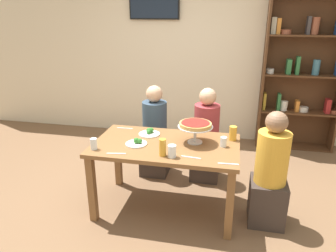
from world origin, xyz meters
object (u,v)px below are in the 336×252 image
dining_table (166,153)px  salad_plate_far_diner (149,133)px  diner_far_left (155,137)px  beer_glass_amber_tall (233,133)px  diner_head_east (270,178)px  diner_far_right (206,141)px  bookshelf (302,73)px  cutlery_fork_far (116,153)px  salad_plate_near_diner (137,143)px  water_glass_clear_far (224,142)px  cutlery_fork_near (125,128)px  television (154,4)px  beer_glass_amber_short (163,147)px  water_glass_clear_near (172,151)px  cutlery_knife_near (191,157)px  cutlery_knife_far (228,164)px  deep_dish_pizza_stand (195,126)px  water_glass_clear_spare (94,144)px

dining_table → salad_plate_far_diner: 0.32m
diner_far_left → beer_glass_amber_tall: diner_far_left is taller
diner_head_east → diner_far_right: same height
bookshelf → cutlery_fork_far: size_ratio=12.29×
diner_far_right → salad_plate_near_diner: 1.05m
water_glass_clear_far → cutlery_fork_near: (-1.10, 0.28, -0.05)m
water_glass_clear_far → diner_head_east: bearing=-9.3°
dining_table → salad_plate_near_diner: size_ratio=6.77×
television → diner_head_east: bearing=-52.2°
diner_far_left → bookshelf: bearing=124.6°
salad_plate_near_diner → beer_glass_amber_short: 0.37m
diner_head_east → water_glass_clear_far: size_ratio=11.91×
water_glass_clear_near → cutlery_knife_near: size_ratio=0.64×
diner_far_right → salad_plate_near_diner: (-0.61, -0.81, 0.27)m
beer_glass_amber_short → cutlery_knife_near: 0.27m
diner_head_east → cutlery_knife_far: diner_head_east is taller
water_glass_clear_near → cutlery_knife_near: (0.17, 0.02, -0.05)m
beer_glass_amber_short → cutlery_knife_far: bearing=-4.8°
dining_table → diner_far_right: size_ratio=1.25×
bookshelf → cutlery_fork_near: (-2.10, -1.70, -0.39)m
diner_head_east → water_glass_clear_near: diner_head_east is taller
beer_glass_amber_tall → cutlery_knife_far: bearing=-92.3°
salad_plate_far_diner → beer_glass_amber_tall: size_ratio=1.54×
water_glass_clear_far → deep_dish_pizza_stand: bearing=171.9°
deep_dish_pizza_stand → salad_plate_near_diner: bearing=-163.0°
cutlery_fork_near → beer_glass_amber_tall: bearing=174.0°
television → deep_dish_pizza_stand: 2.50m
diner_far_right → cutlery_fork_near: diner_far_right is taller
beer_glass_amber_short → water_glass_clear_near: beer_glass_amber_short is taller
television → cutlery_fork_far: (0.24, -2.43, -1.34)m
diner_far_right → cutlery_knife_far: size_ratio=6.39×
salad_plate_far_diner → bookshelf: bearing=45.5°
salad_plate_far_diner → water_glass_clear_far: size_ratio=2.32×
water_glass_clear_far → water_glass_clear_spare: water_glass_clear_spare is taller
dining_table → salad_plate_near_diner: (-0.28, -0.08, 0.12)m
beer_glass_amber_short → cutlery_knife_far: 0.60m
diner_far_right → dining_table: bearing=-24.6°
diner_far_left → cutlery_fork_near: size_ratio=6.39×
beer_glass_amber_short → cutlery_fork_far: beer_glass_amber_short is taller
diner_far_right → deep_dish_pizza_stand: diner_far_right is taller
diner_head_east → salad_plate_near_diner: size_ratio=5.41×
television → diner_far_left: television is taller
television → diner_head_east: (1.65, -2.14, -1.59)m
diner_far_left → cutlery_knife_near: size_ratio=6.39×
diner_far_left → water_glass_clear_far: bearing=51.6°
beer_glass_amber_tall → salad_plate_near_diner: bearing=-161.0°
diner_far_left → cutlery_knife_far: 1.42m
cutlery_fork_far → water_glass_clear_near: bearing=-5.5°
bookshelf → salad_plate_far_diner: 2.58m
salad_plate_near_diner → cutlery_fork_near: 0.48m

